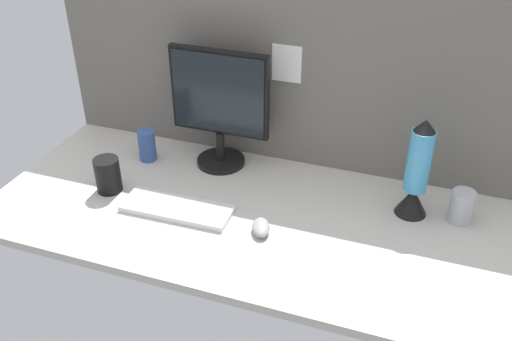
# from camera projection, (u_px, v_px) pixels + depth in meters

# --- Properties ---
(ground_plane) EXTENTS (1.80, 0.80, 0.03)m
(ground_plane) POSITION_uv_depth(u_px,v_px,m) (258.00, 215.00, 1.88)
(ground_plane) COLOR beige
(cubicle_wall_back) EXTENTS (1.80, 0.06, 0.67)m
(cubicle_wall_back) POSITION_uv_depth(u_px,v_px,m) (293.00, 76.00, 1.99)
(cubicle_wall_back) COLOR slate
(cubicle_wall_back) RESTS_ON ground_plane
(monitor) EXTENTS (0.37, 0.18, 0.44)m
(monitor) POSITION_uv_depth(u_px,v_px,m) (220.00, 105.00, 2.01)
(monitor) COLOR black
(monitor) RESTS_ON ground_plane
(keyboard) EXTENTS (0.37, 0.14, 0.02)m
(keyboard) POSITION_uv_depth(u_px,v_px,m) (177.00, 209.00, 1.87)
(keyboard) COLOR silver
(keyboard) RESTS_ON ground_plane
(mouse) EXTENTS (0.09, 0.11, 0.03)m
(mouse) POSITION_uv_depth(u_px,v_px,m) (261.00, 227.00, 1.77)
(mouse) COLOR #99999E
(mouse) RESTS_ON ground_plane
(mug_ceramic_blue) EXTENTS (0.06, 0.06, 0.12)m
(mug_ceramic_blue) POSITION_uv_depth(u_px,v_px,m) (147.00, 145.00, 2.13)
(mug_ceramic_blue) COLOR #38569E
(mug_ceramic_blue) RESTS_ON ground_plane
(mug_black_travel) EXTENTS (0.09, 0.09, 0.12)m
(mug_black_travel) POSITION_uv_depth(u_px,v_px,m) (108.00, 175.00, 1.95)
(mug_black_travel) COLOR black
(mug_black_travel) RESTS_ON ground_plane
(mug_steel) EXTENTS (0.08, 0.08, 0.11)m
(mug_steel) POSITION_uv_depth(u_px,v_px,m) (462.00, 206.00, 1.80)
(mug_steel) COLOR #B2B2B7
(mug_steel) RESTS_ON ground_plane
(lava_lamp) EXTENTS (0.11, 0.11, 0.34)m
(lava_lamp) POSITION_uv_depth(u_px,v_px,m) (416.00, 176.00, 1.79)
(lava_lamp) COLOR black
(lava_lamp) RESTS_ON ground_plane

